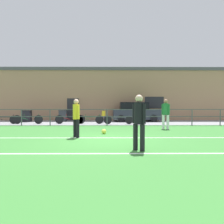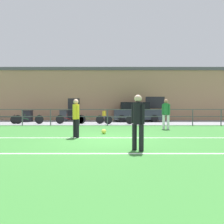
% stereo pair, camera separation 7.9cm
% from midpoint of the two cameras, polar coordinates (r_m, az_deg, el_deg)
% --- Properties ---
extents(ground, '(60.00, 44.00, 0.04)m').
position_cam_midpoint_polar(ground, '(8.36, -2.02, -7.83)').
color(ground, '#387A33').
extents(field_line_touchline, '(36.00, 0.11, 0.00)m').
position_cam_midpoint_polar(field_line_touchline, '(8.76, -1.93, -7.25)').
color(field_line_touchline, white).
rests_on(field_line_touchline, ground).
extents(field_line_hash, '(36.00, 0.11, 0.00)m').
position_cam_midpoint_polar(field_line_hash, '(5.92, -2.85, -11.58)').
color(field_line_hash, white).
rests_on(field_line_hash, ground).
extents(pavement_strip, '(48.00, 5.00, 0.02)m').
position_cam_midpoint_polar(pavement_strip, '(16.80, -1.04, -2.96)').
color(pavement_strip, gray).
rests_on(pavement_strip, ground).
extents(perimeter_fence, '(36.07, 0.07, 1.15)m').
position_cam_midpoint_polar(perimeter_fence, '(14.26, -1.21, -0.81)').
color(perimeter_fence, '#474C51').
rests_on(perimeter_fence, ground).
extents(clubhouse_facade, '(28.00, 2.56, 5.06)m').
position_cam_midpoint_polar(clubhouse_facade, '(20.48, -0.87, 4.94)').
color(clubhouse_facade, '#A37A5B').
rests_on(clubhouse_facade, ground).
extents(player_goalkeeper, '(0.37, 0.35, 1.70)m').
position_cam_midpoint_polar(player_goalkeeper, '(6.23, 7.58, -1.95)').
color(player_goalkeeper, black).
rests_on(player_goalkeeper, ground).
extents(player_striker, '(0.44, 0.31, 1.77)m').
position_cam_midpoint_polar(player_striker, '(12.43, 15.02, -0.05)').
color(player_striker, white).
rests_on(player_striker, ground).
extents(player_winger, '(0.32, 0.38, 1.66)m').
position_cam_midpoint_polar(player_winger, '(8.92, -9.91, -1.02)').
color(player_winger, black).
rests_on(player_winger, ground).
extents(soccer_ball_match, '(0.24, 0.24, 0.24)m').
position_cam_midpoint_polar(soccer_ball_match, '(9.98, -2.16, -5.48)').
color(soccer_ball_match, '#E5E04C').
rests_on(soccer_ball_match, ground).
extents(spectator_child, '(0.30, 0.19, 1.10)m').
position_cam_midpoint_polar(spectator_child, '(16.82, -2.18, -0.79)').
color(spectator_child, '#232D4C').
rests_on(spectator_child, pavement_strip).
extents(parked_car_red, '(4.09, 1.93, 1.69)m').
position_cam_midpoint_polar(parked_car_red, '(18.17, 6.86, -0.08)').
color(parked_car_red, '#282D38').
rests_on(parked_car_red, pavement_strip).
extents(bicycle_parked_0, '(2.19, 0.04, 0.73)m').
position_cam_midpoint_polar(bicycle_parked_0, '(15.56, -6.23, -2.08)').
color(bicycle_parked_0, black).
rests_on(bicycle_parked_0, pavement_strip).
extents(bicycle_parked_1, '(2.29, 0.04, 0.76)m').
position_cam_midpoint_polar(bicycle_parked_1, '(15.78, -11.49, -1.99)').
color(bicycle_parked_1, black).
rests_on(bicycle_parked_1, pavement_strip).
extents(bicycle_parked_2, '(2.25, 0.04, 0.72)m').
position_cam_midpoint_polar(bicycle_parked_2, '(17.53, -28.12, -1.86)').
color(bicycle_parked_2, black).
rests_on(bicycle_parked_2, pavement_strip).
extents(bicycle_parked_3, '(2.27, 0.04, 0.76)m').
position_cam_midpoint_polar(bicycle_parked_3, '(16.63, -22.35, -1.89)').
color(bicycle_parked_3, black).
rests_on(bicycle_parked_3, pavement_strip).
extents(bicycle_parked_4, '(2.19, 0.04, 0.71)m').
position_cam_midpoint_polar(bicycle_parked_4, '(15.17, 2.00, -2.22)').
color(bicycle_parked_4, black).
rests_on(bicycle_parked_4, pavement_strip).
extents(trash_bin_0, '(0.68, 0.58, 0.99)m').
position_cam_midpoint_polar(trash_bin_0, '(18.61, -13.37, -0.98)').
color(trash_bin_0, '#33383D').
rests_on(trash_bin_0, pavement_strip).
extents(trash_bin_1, '(0.68, 0.58, 0.99)m').
position_cam_midpoint_polar(trash_bin_1, '(18.87, -22.50, -1.02)').
color(trash_bin_1, black).
rests_on(trash_bin_1, pavement_strip).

